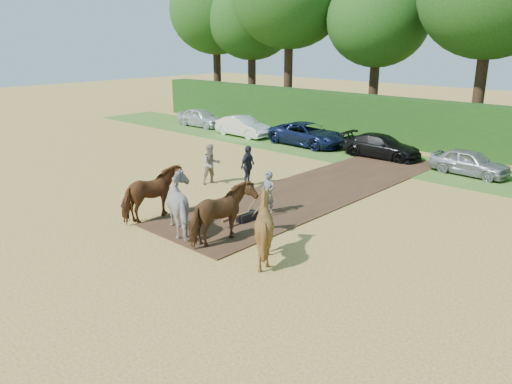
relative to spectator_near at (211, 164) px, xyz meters
The scene contains 9 objects.
ground 5.12m from the spectator_near, 56.36° to the right, with size 120.00×120.00×0.00m, color gold.
earth_strip 5.21m from the spectator_near, 33.28° to the left, with size 4.50×17.00×0.05m, color #472D1C.
grass_verge 10.24m from the spectator_near, 74.15° to the left, with size 50.00×5.00×0.03m, color #38601E.
hedgerow 14.59m from the spectator_near, 78.99° to the left, with size 46.00×1.60×3.00m, color #14380F.
spectator_near is the anchor object (origin of this frame).
spectator_far 1.76m from the spectator_near, 32.63° to the left, with size 1.12×0.47×1.92m, color #22232D.
plough_team 6.62m from the spectator_near, 43.81° to the right, with size 6.73×4.93×2.07m.
parked_cars 10.82m from the spectator_near, 68.80° to the left, with size 35.99×2.80×1.46m.
treeline 19.28m from the spectator_near, 86.42° to the left, with size 48.70×10.60×14.21m.
Camera 1 is at (14.32, -11.07, 6.66)m, focal length 35.00 mm.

